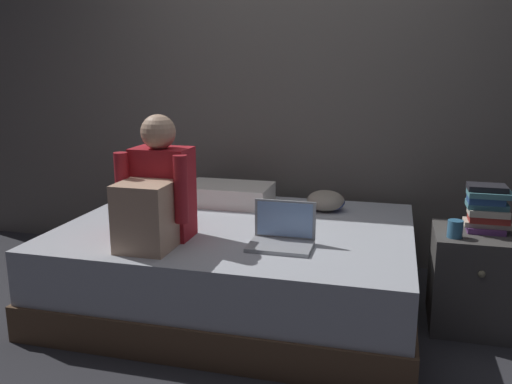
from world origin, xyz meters
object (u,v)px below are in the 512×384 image
object	(u,v)px
mug	(455,229)
person_sitting	(156,195)
clothes_pile	(326,201)
pillow	(228,194)
bed	(238,265)
nightstand	(474,279)
book_stack	(487,208)
laptop	(282,235)

from	to	relation	value
mug	person_sitting	bearing A→B (deg)	-167.77
clothes_pile	pillow	bearing A→B (deg)	179.13
bed	clothes_pile	xyz separation A→B (m)	(0.45, 0.44, 0.31)
nightstand	book_stack	size ratio (longest dim) A/B	2.09
bed	clothes_pile	distance (m)	0.70
clothes_pile	person_sitting	bearing A→B (deg)	-132.90
laptop	book_stack	xyz separation A→B (m)	(1.01, 0.36, 0.12)
mug	clothes_pile	distance (m)	0.88
laptop	book_stack	world-z (taller)	book_stack
bed	clothes_pile	bearing A→B (deg)	44.21
bed	book_stack	size ratio (longest dim) A/B	7.95
mug	clothes_pile	size ratio (longest dim) A/B	0.38
person_sitting	book_stack	distance (m)	1.72
nightstand	laptop	distance (m)	1.07
bed	person_sitting	distance (m)	0.71
bed	book_stack	world-z (taller)	book_stack
pillow	person_sitting	bearing A→B (deg)	-98.25
pillow	clothes_pile	xyz separation A→B (m)	(0.65, -0.01, -0.00)
person_sitting	mug	bearing A→B (deg)	12.23
book_stack	clothes_pile	size ratio (longest dim) A/B	1.05
person_sitting	clothes_pile	xyz separation A→B (m)	(0.77, 0.83, -0.19)
nightstand	book_stack	xyz separation A→B (m)	(0.03, 0.02, 0.39)
bed	book_stack	distance (m)	1.40
pillow	mug	bearing A→B (deg)	-20.73
laptop	mug	distance (m)	0.88
person_sitting	pillow	distance (m)	0.87
person_sitting	mug	xyz separation A→B (m)	(1.49, 0.32, -0.16)
bed	book_stack	bearing A→B (deg)	3.00
bed	nightstand	xyz separation A→B (m)	(1.30, 0.05, 0.02)
clothes_pile	bed	bearing A→B (deg)	-135.79
pillow	mug	xyz separation A→B (m)	(1.37, -0.52, 0.02)
laptop	pillow	world-z (taller)	laptop
laptop	pillow	bearing A→B (deg)	125.06
person_sitting	clothes_pile	distance (m)	1.15
laptop	clothes_pile	bearing A→B (deg)	79.86
person_sitting	book_stack	xyz separation A→B (m)	(1.65, 0.46, -0.08)
bed	clothes_pile	world-z (taller)	clothes_pile
book_stack	pillow	bearing A→B (deg)	166.07
person_sitting	mug	distance (m)	1.53
nightstand	mug	bearing A→B (deg)	-137.31
nightstand	clothes_pile	xyz separation A→B (m)	(-0.85, 0.39, 0.28)
pillow	nightstand	bearing A→B (deg)	-14.87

